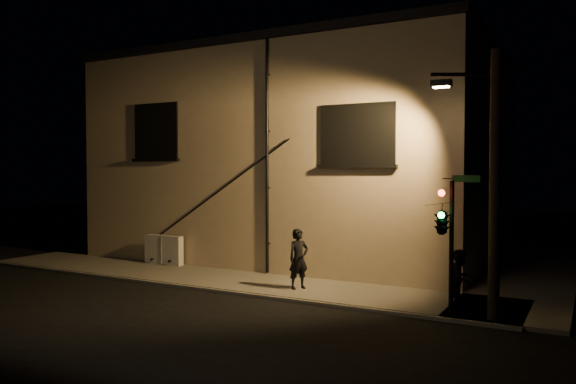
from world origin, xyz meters
The scene contains 8 objects.
ground centered at (0.00, 0.00, 0.00)m, with size 90.00×90.00×0.00m, color black.
sidewalk centered at (1.22, 4.39, 0.06)m, with size 21.00×16.00×0.12m.
building centered at (-3.00, 8.99, 4.40)m, with size 16.20×12.23×8.80m.
utility_cabinet centered at (-6.41, 2.70, 0.69)m, with size 1.73×0.29×1.14m, color beige.
pedestrian_a centered at (0.38, 1.17, 1.06)m, with size 0.68×0.45×1.88m, color black.
pedestrian_b centered at (5.30, 1.17, 0.90)m, with size 0.76×0.59×1.56m, color black.
traffic_signal centered at (5.00, 0.40, 2.52)m, with size 1.31×2.11×3.57m.
streetlamp_pole centered at (6.18, 0.37, 3.63)m, with size 2.02×1.38×6.77m.
Camera 1 is at (8.43, -14.23, 3.79)m, focal length 35.00 mm.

